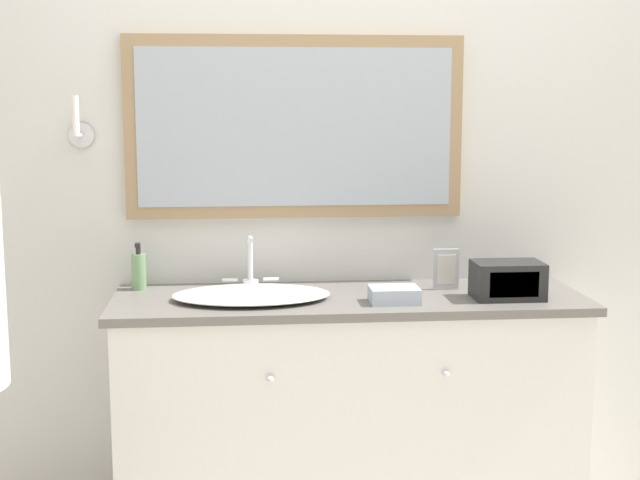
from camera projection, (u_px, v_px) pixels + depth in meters
wall_back at (339, 170)px, 3.35m from camera, size 8.00×0.18×2.55m
vanity_counter at (349, 413)px, 3.19m from camera, size 1.65×0.54×0.86m
sink_basin at (251, 294)px, 3.07m from camera, size 0.54×0.39×0.20m
soap_bottle at (139, 271)px, 3.22m from camera, size 0.05×0.05×0.17m
appliance_box at (508, 280)px, 3.07m from camera, size 0.24×0.16×0.13m
picture_frame at (446, 269)px, 3.22m from camera, size 0.09×0.01×0.15m
hand_towel_near_sink at (394, 295)px, 3.02m from camera, size 0.17×0.13×0.05m
metal_tray at (394, 289)px, 3.21m from camera, size 0.17×0.13×0.01m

